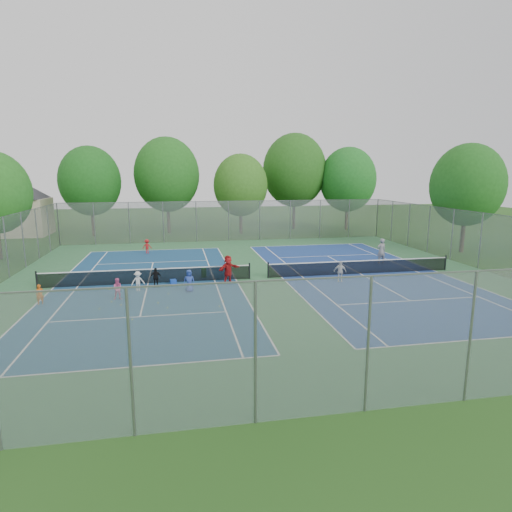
{
  "coord_description": "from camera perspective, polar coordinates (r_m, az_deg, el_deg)",
  "views": [
    {
      "loc": [
        -5.14,
        -26.46,
        6.73
      ],
      "look_at": [
        0.0,
        1.0,
        1.3
      ],
      "focal_mm": 30.0,
      "sensor_mm": 36.0,
      "label": 1
    }
  ],
  "objects": [
    {
      "name": "fence_east",
      "position": [
        34.19,
        27.75,
        1.78
      ],
      "size": [
        0.1,
        32.0,
        4.0
      ],
      "primitive_type": "cube",
      "rotation": [
        0.0,
        0.0,
        1.57
      ],
      "color": "gray",
      "rests_on": "ground"
    },
    {
      "name": "net_right",
      "position": [
        29.78,
        13.73,
        -1.48
      ],
      "size": [
        12.87,
        0.1,
        0.91
      ],
      "primitive_type": "cube",
      "color": "black",
      "rests_on": "ground"
    },
    {
      "name": "fence_south",
      "position": [
        12.57,
        14.71,
        -11.47
      ],
      "size": [
        32.0,
        0.1,
        4.0
      ],
      "primitive_type": "cube",
      "color": "gray",
      "rests_on": "ground"
    },
    {
      "name": "house",
      "position": [
        53.26,
        -29.28,
        6.9
      ],
      "size": [
        11.03,
        11.03,
        7.3
      ],
      "color": "#B7A88C",
      "rests_on": "ground"
    },
    {
      "name": "tree_ne",
      "position": [
        52.48,
        12.15,
        9.93
      ],
      "size": [
        6.6,
        6.6,
        9.77
      ],
      "color": "#443326",
      "rests_on": "ground"
    },
    {
      "name": "ball_hopper",
      "position": [
        28.23,
        -6.98,
        -2.23
      ],
      "size": [
        0.35,
        0.35,
        0.62
      ],
      "primitive_type": "cube",
      "rotation": [
        0.0,
        0.0,
        -0.13
      ],
      "color": "green",
      "rests_on": "ground"
    },
    {
      "name": "ball_crate",
      "position": [
        26.8,
        -10.98,
        -3.41
      ],
      "size": [
        0.41,
        0.41,
        0.3
      ],
      "primitive_type": "cube",
      "rotation": [
        0.0,
        0.0,
        0.17
      ],
      "color": "#1743B2",
      "rests_on": "ground"
    },
    {
      "name": "student_c",
      "position": [
        25.6,
        -15.46,
        -3.28
      ],
      "size": [
        0.84,
        0.59,
        1.18
      ],
      "primitive_type": "imported",
      "rotation": [
        0.0,
        0.0,
        0.21
      ],
      "color": "beige",
      "rests_on": "ground"
    },
    {
      "name": "tennis_ball_3",
      "position": [
        23.93,
        -18.71,
        -5.84
      ],
      "size": [
        0.07,
        0.07,
        0.07
      ],
      "primitive_type": "sphere",
      "color": "#BED231",
      "rests_on": "ground"
    },
    {
      "name": "child_far_baseline",
      "position": [
        37.42,
        -14.32,
        1.24
      ],
      "size": [
        0.85,
        0.57,
        1.22
      ],
      "primitive_type": "imported",
      "rotation": [
        0.0,
        0.0,
        2.98
      ],
      "color": "#B2191A",
      "rests_on": "ground"
    },
    {
      "name": "tree_nc",
      "position": [
        48.01,
        -2.07,
        9.4
      ],
      "size": [
        6.0,
        6.0,
        8.85
      ],
      "color": "#443326",
      "rests_on": "ground"
    },
    {
      "name": "student_d",
      "position": [
        26.24,
        -13.24,
        -2.81
      ],
      "size": [
        0.75,
        0.43,
        1.2
      ],
      "primitive_type": "imported",
      "rotation": [
        0.0,
        0.0,
        0.22
      ],
      "color": "black",
      "rests_on": "ground"
    },
    {
      "name": "teen_court_b",
      "position": [
        27.31,
        11.14,
        -2.03
      ],
      "size": [
        0.84,
        0.49,
        1.34
      ],
      "primitive_type": "imported",
      "rotation": [
        0.0,
        0.0,
        -0.22
      ],
      "color": "silver",
      "rests_on": "ground"
    },
    {
      "name": "court_right",
      "position": [
        29.87,
        13.69,
        -2.31
      ],
      "size": [
        10.97,
        23.77,
        0.01
      ],
      "primitive_type": "cube",
      "color": "navy",
      "rests_on": "court_pad"
    },
    {
      "name": "tennis_ball_10",
      "position": [
        23.08,
        -12.93,
        -6.15
      ],
      "size": [
        0.07,
        0.07,
        0.07
      ],
      "primitive_type": "sphere",
      "color": "#B9CA2F",
      "rests_on": "ground"
    },
    {
      "name": "tennis_ball_8",
      "position": [
        22.9,
        -20.15,
        -6.69
      ],
      "size": [
        0.07,
        0.07,
        0.07
      ],
      "primitive_type": "sphere",
      "color": "#A9C32D",
      "rests_on": "ground"
    },
    {
      "name": "fence_north",
      "position": [
        43.03,
        -3.69,
        4.67
      ],
      "size": [
        32.0,
        0.1,
        4.0
      ],
      "primitive_type": "cube",
      "color": "gray",
      "rests_on": "ground"
    },
    {
      "name": "net_left",
      "position": [
        27.25,
        -14.24,
        -2.66
      ],
      "size": [
        12.87,
        0.1,
        0.91
      ],
      "primitive_type": "cube",
      "color": "black",
      "rests_on": "ground"
    },
    {
      "name": "instructor",
      "position": [
        33.54,
        16.36,
        0.64
      ],
      "size": [
        0.73,
        0.5,
        1.91
      ],
      "primitive_type": "imported",
      "rotation": [
        0.0,
        0.0,
        3.21
      ],
      "color": "gray",
      "rests_on": "ground"
    },
    {
      "name": "tennis_ball_7",
      "position": [
        22.2,
        -11.74,
        -6.79
      ],
      "size": [
        0.07,
        0.07,
        0.07
      ],
      "primitive_type": "sphere",
      "color": "#B3CE30",
      "rests_on": "ground"
    },
    {
      "name": "tennis_ball_4",
      "position": [
        22.86,
        -4.43,
        -6.07
      ],
      "size": [
        0.07,
        0.07,
        0.07
      ],
      "primitive_type": "sphere",
      "color": "yellow",
      "rests_on": "ground"
    },
    {
      "name": "tennis_ball_5",
      "position": [
        26.2,
        -14.58,
        -4.17
      ],
      "size": [
        0.07,
        0.07,
        0.07
      ],
      "primitive_type": "sphere",
      "color": "yellow",
      "rests_on": "ground"
    },
    {
      "name": "tennis_ball_1",
      "position": [
        24.66,
        -11.62,
        -4.98
      ],
      "size": [
        0.07,
        0.07,
        0.07
      ],
      "primitive_type": "sphere",
      "color": "#B8CF30",
      "rests_on": "ground"
    },
    {
      "name": "student_e",
      "position": [
        24.8,
        -8.9,
        -3.31
      ],
      "size": [
        0.69,
        0.5,
        1.31
      ],
      "primitive_type": "imported",
      "rotation": [
        0.0,
        0.0,
        -0.14
      ],
      "color": "#294298",
      "rests_on": "ground"
    },
    {
      "name": "court_pad",
      "position": [
        27.78,
        0.38,
        -3.01
      ],
      "size": [
        32.0,
        32.0,
        0.01
      ],
      "primitive_type": "cube",
      "color": "#31693E",
      "rests_on": "ground"
    },
    {
      "name": "tennis_ball_6",
      "position": [
        26.43,
        -18.99,
        -4.29
      ],
      "size": [
        0.07,
        0.07,
        0.07
      ],
      "primitive_type": "sphere",
      "color": "#A7CD2F",
      "rests_on": "ground"
    },
    {
      "name": "court_left",
      "position": [
        27.36,
        -14.2,
        -3.55
      ],
      "size": [
        10.97,
        23.77,
        0.01
      ],
      "primitive_type": "cube",
      "color": "navy",
      "rests_on": "court_pad"
    },
    {
      "name": "tree_nw",
      "position": [
        49.27,
        -21.25,
        9.29
      ],
      "size": [
        6.4,
        6.4,
        9.58
      ],
      "color": "#443326",
      "rests_on": "ground"
    },
    {
      "name": "ground",
      "position": [
        27.78,
        0.38,
        -3.02
      ],
      "size": [
        120.0,
        120.0,
        0.0
      ],
      "primitive_type": "plane",
      "color": "#224C18",
      "rests_on": "ground"
    },
    {
      "name": "student_f",
      "position": [
        26.6,
        -3.73,
        -1.76
      ],
      "size": [
        1.64,
        1.28,
        1.74
      ],
      "primitive_type": "imported",
      "rotation": [
        0.0,
        0.0,
        0.55
      ],
      "color": "#A81819",
      "rests_on": "ground"
    },
    {
      "name": "tree_nr",
      "position": [
        52.4,
        5.15,
        11.3
      ],
      "size": [
        7.6,
        7.6,
        11.42
      ],
      "color": "#443326",
      "rests_on": "ground"
    },
    {
      "name": "tennis_ball_0",
      "position": [
        22.01,
        -4.88,
        -6.75
      ],
      "size": [
        0.07,
        0.07,
        0.07
      ],
      "primitive_type": "sphere",
      "color": "#C5D631",
      "rests_on": "ground"
    },
    {
      "name": "tennis_ball_2",
      "position": [
        20.84,
        -16.16,
        -8.19
      ],
      "size": [
        0.07,
        0.07,
        0.07
      ],
      "primitive_type": "sphere",
      "color": "#C0DA32",
      "rests_on": "ground"
    },
    {
      "name": "tennis_ball_9",
      "position": [
        23.21,
        -17.55,
        -6.29
      ],
      "size": [
        0.07,
        0.07,
        0.07
      ],
      "primitive_type": "sphere",
      "color": "#ECF438",
      "rests_on": "ground"
    },
    {
      "name": "tree_side_e",
      "position": [
        40.46,
        26.34,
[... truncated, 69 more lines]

